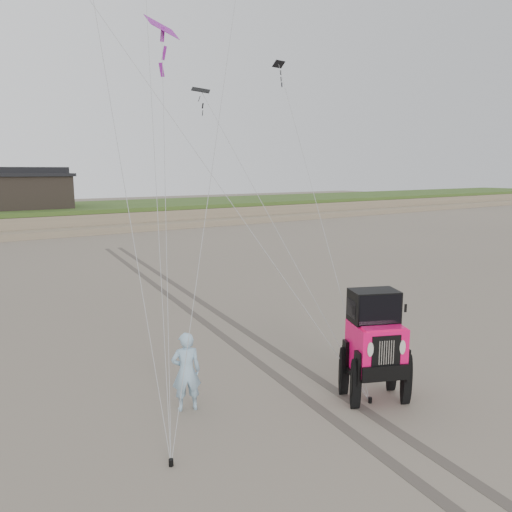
{
  "coord_description": "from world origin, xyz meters",
  "views": [
    {
      "loc": [
        -6.06,
        -7.54,
        4.81
      ],
      "look_at": [
        1.23,
        3.0,
        2.6
      ],
      "focal_mm": 35.0,
      "sensor_mm": 36.0,
      "label": 1
    }
  ],
  "objects": [
    {
      "name": "ground",
      "position": [
        0.0,
        0.0,
        0.0
      ],
      "size": [
        160.0,
        160.0,
        0.0
      ],
      "primitive_type": "plane",
      "color": "#6B6054",
      "rests_on": "ground"
    },
    {
      "name": "tire_tracks",
      "position": [
        2.0,
        8.0,
        0.0
      ],
      "size": [
        5.22,
        29.74,
        0.01
      ],
      "color": "#4C443D",
      "rests_on": "ground"
    },
    {
      "name": "dune_ridge",
      "position": [
        0.0,
        37.5,
        0.82
      ],
      "size": [
        160.0,
        14.25,
        1.73
      ],
      "color": "#7A6B54",
      "rests_on": "ground"
    },
    {
      "name": "stake_main",
      "position": [
        -2.94,
        -0.57,
        0.06
      ],
      "size": [
        0.08,
        0.08,
        0.12
      ],
      "primitive_type": "cylinder",
      "color": "black",
      "rests_on": "ground"
    },
    {
      "name": "stake_aux",
      "position": [
        1.47,
        -0.87,
        0.06
      ],
      "size": [
        0.08,
        0.08,
        0.12
      ],
      "primitive_type": "cylinder",
      "color": "black",
      "rests_on": "ground"
    },
    {
      "name": "man",
      "position": [
        -1.82,
        1.06,
        0.82
      ],
      "size": [
        0.69,
        0.56,
        1.63
      ],
      "primitive_type": "imported",
      "rotation": [
        0.0,
        0.0,
        2.81
      ],
      "color": "#7FB0C4",
      "rests_on": "ground"
    },
    {
      "name": "cabin",
      "position": [
        2.0,
        37.0,
        3.24
      ],
      "size": [
        6.4,
        5.4,
        3.35
      ],
      "color": "black",
      "rests_on": "dune_ridge"
    },
    {
      "name": "jeep",
      "position": [
        1.65,
        -0.8,
        0.94
      ],
      "size": [
        4.04,
        5.49,
        1.88
      ],
      "primitive_type": null,
      "rotation": [
        0.0,
        0.0,
        -0.42
      ],
      "color": "#FF0B60",
      "rests_on": "ground"
    }
  ]
}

